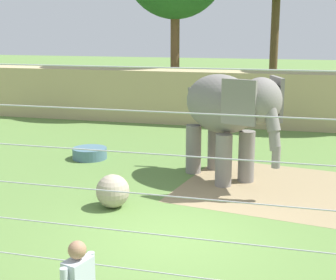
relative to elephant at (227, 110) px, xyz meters
The scene contains 7 objects.
ground_plane 4.54m from the elephant, 96.21° to the right, with size 120.00×120.00×0.00m, color #5B7F3D.
dirt_patch 2.86m from the elephant, 14.48° to the right, with size 6.01×4.41×0.01m, color #937F5B.
embankment_wall 8.25m from the elephant, 93.09° to the left, with size 36.00×1.80×2.30m, color tan.
elephant is the anchor object (origin of this frame).
enrichment_ball 3.93m from the elephant, 128.14° to the right, with size 0.79×0.79×0.79m, color tan.
cable_fence 6.87m from the elephant, 93.69° to the right, with size 8.05×0.23×3.75m.
water_tub 5.01m from the elephant, 166.19° to the left, with size 1.10×1.10×0.35m.
Camera 1 is at (2.29, -9.03, 4.11)m, focal length 52.83 mm.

